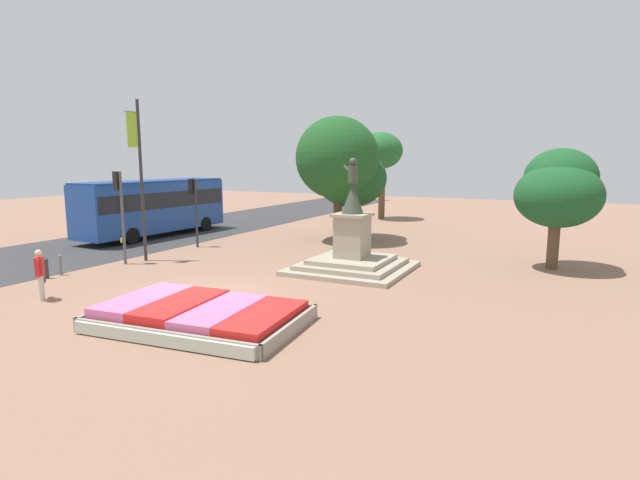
{
  "coord_description": "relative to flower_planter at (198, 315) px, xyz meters",
  "views": [
    {
      "loc": [
        10.65,
        -12.68,
        4.51
      ],
      "look_at": [
        3.12,
        2.47,
        1.78
      ],
      "focal_mm": 28.0,
      "sensor_mm": 36.0,
      "label": 1
    }
  ],
  "objects": [
    {
      "name": "ground_plane",
      "position": [
        -1.75,
        2.33,
        -0.28
      ],
      "size": [
        94.43,
        94.43,
        0.0
      ],
      "primitive_type": "plane",
      "color": "#8C6651"
    },
    {
      "name": "traffic_light_mid_block",
      "position": [
        -8.33,
        5.0,
        2.47
      ],
      "size": [
        0.41,
        0.29,
        4.02
      ],
      "color": "#4C5156",
      "rests_on": "ground_plane"
    },
    {
      "name": "flower_planter",
      "position": [
        0.0,
        0.0,
        0.0
      ],
      "size": [
        5.87,
        4.09,
        0.62
      ],
      "color": "#38281C",
      "rests_on": "ground_plane"
    },
    {
      "name": "park_tree_far_right",
      "position": [
        -4.05,
        25.97,
        4.85
      ],
      "size": [
        3.38,
        3.64,
        6.58
      ],
      "color": "brown",
      "rests_on": "ground_plane"
    },
    {
      "name": "statue_monument",
      "position": [
        1.14,
        8.24,
        0.51
      ],
      "size": [
        4.55,
        4.55,
        4.59
      ],
      "color": "#9F9480",
      "rests_on": "ground_plane"
    },
    {
      "name": "park_tree_far_left",
      "position": [
        8.57,
        12.29,
        3.07
      ],
      "size": [
        3.41,
        3.68,
        4.99
      ],
      "color": "brown",
      "rests_on": "ground_plane"
    },
    {
      "name": "city_bus",
      "position": [
        -13.0,
        11.62,
        1.63
      ],
      "size": [
        2.82,
        9.74,
        3.32
      ],
      "color": "#1E4799",
      "rests_on": "ground_plane"
    },
    {
      "name": "traffic_light_far_corner",
      "position": [
        -8.36,
        9.78,
        2.21
      ],
      "size": [
        0.42,
        0.31,
        3.55
      ],
      "color": "#2D2D33",
      "rests_on": "ground_plane"
    },
    {
      "name": "pedestrian_with_handbag",
      "position": [
        -6.17,
        -0.31,
        0.66
      ],
      "size": [
        0.56,
        0.57,
        1.67
      ],
      "color": "beige",
      "rests_on": "ground_plane"
    },
    {
      "name": "park_tree_behind_statue",
      "position": [
        -2.47,
        15.13,
        4.0
      ],
      "size": [
        4.72,
        5.69,
        6.84
      ],
      "color": "#4C3823",
      "rests_on": "ground_plane"
    },
    {
      "name": "kerb_bollard_mid_b",
      "position": [
        -8.81,
        1.71,
        0.14
      ],
      "size": [
        0.17,
        0.17,
        0.79
      ],
      "color": "#2D2D33",
      "rests_on": "ground_plane"
    },
    {
      "name": "banner_pole",
      "position": [
        -8.0,
        5.92,
        3.5
      ],
      "size": [
        0.19,
        0.71,
        7.09
      ],
      "color": "#2D2D33",
      "rests_on": "ground_plane"
    },
    {
      "name": "kerb_bollard_north",
      "position": [
        -8.84,
        2.34,
        0.16
      ],
      "size": [
        0.14,
        0.14,
        0.83
      ],
      "color": "slate",
      "rests_on": "ground_plane"
    }
  ]
}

